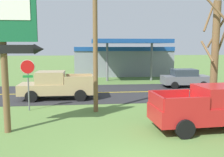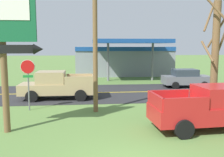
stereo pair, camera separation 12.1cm
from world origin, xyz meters
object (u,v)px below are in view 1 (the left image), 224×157
(car_grey_mid_lane, at_px, (185,78))
(utility_pole, at_px, (95,32))
(bare_tree, at_px, (215,53))
(gas_station, at_px, (122,60))
(stop_sign, at_px, (28,76))
(pickup_red_parked_on_lawn, at_px, (210,108))
(pickup_tan_on_road, at_px, (56,85))
(motel_sign, at_px, (2,25))

(car_grey_mid_lane, bearing_deg, utility_pole, -137.29)
(bare_tree, height_order, gas_station, bare_tree)
(stop_sign, relative_size, pickup_red_parked_on_lawn, 0.55)
(utility_pole, relative_size, pickup_tan_on_road, 1.63)
(bare_tree, bearing_deg, gas_station, 97.46)
(motel_sign, relative_size, pickup_tan_on_road, 1.30)
(stop_sign, distance_m, pickup_tan_on_road, 3.50)
(gas_station, bearing_deg, motel_sign, -110.59)
(utility_pole, height_order, gas_station, utility_pole)
(utility_pole, relative_size, car_grey_mid_lane, 2.02)
(pickup_red_parked_on_lawn, xyz_separation_m, car_grey_mid_lane, (3.35, 11.25, -0.13))
(motel_sign, bearing_deg, pickup_red_parked_on_lawn, -1.97)
(gas_station, relative_size, pickup_tan_on_road, 2.31)
(stop_sign, height_order, utility_pole, utility_pole)
(gas_station, height_order, car_grey_mid_lane, gas_station)
(stop_sign, xyz_separation_m, utility_pole, (3.85, -0.64, 2.48))
(motel_sign, height_order, utility_pole, utility_pole)
(motel_sign, xyz_separation_m, bare_tree, (10.50, 2.46, -1.26))
(motel_sign, relative_size, car_grey_mid_lane, 1.61)
(gas_station, bearing_deg, stop_sign, -114.45)
(pickup_tan_on_road, bearing_deg, motel_sign, -100.54)
(motel_sign, height_order, bare_tree, motel_sign)
(motel_sign, bearing_deg, bare_tree, 13.17)
(stop_sign, bearing_deg, bare_tree, -7.56)
(pickup_tan_on_road, xyz_separation_m, car_grey_mid_lane, (11.00, 4.00, -0.13))
(bare_tree, bearing_deg, car_grey_mid_lane, 78.09)
(stop_sign, height_order, car_grey_mid_lane, stop_sign)
(gas_station, distance_m, pickup_tan_on_road, 15.94)
(car_grey_mid_lane, bearing_deg, gas_station, 112.27)
(bare_tree, xyz_separation_m, gas_station, (-2.48, 18.90, -1.38))
(gas_station, xyz_separation_m, pickup_tan_on_road, (-6.73, -14.42, -0.98))
(bare_tree, bearing_deg, stop_sign, 172.44)
(motel_sign, relative_size, utility_pole, 0.80)
(bare_tree, xyz_separation_m, pickup_red_parked_on_lawn, (-1.56, -2.76, -2.36))
(bare_tree, bearing_deg, pickup_red_parked_on_lawn, -119.44)
(motel_sign, distance_m, bare_tree, 10.86)
(pickup_red_parked_on_lawn, bearing_deg, gas_station, 92.42)
(stop_sign, distance_m, gas_station, 19.24)
(pickup_red_parked_on_lawn, height_order, car_grey_mid_lane, pickup_red_parked_on_lawn)
(stop_sign, relative_size, gas_station, 0.25)
(bare_tree, distance_m, gas_station, 19.11)
(gas_station, bearing_deg, pickup_red_parked_on_lawn, -87.58)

